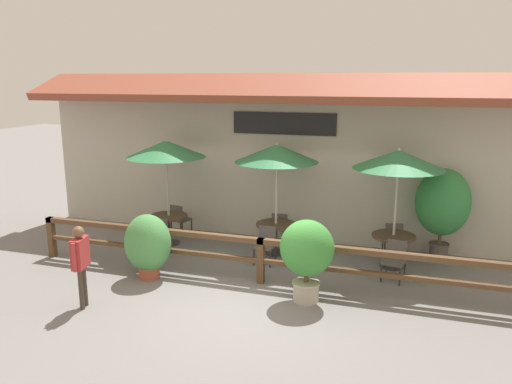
{
  "coord_description": "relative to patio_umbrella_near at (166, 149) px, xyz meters",
  "views": [
    {
      "loc": [
        2.83,
        -8.09,
        4.1
      ],
      "look_at": [
        -0.29,
        1.63,
        1.76
      ],
      "focal_mm": 35.0,
      "sensor_mm": 36.0,
      "label": 1
    }
  ],
  "objects": [
    {
      "name": "dining_table_middle",
      "position": [
        2.76,
        0.12,
        -1.82
      ],
      "size": [
        0.95,
        0.95,
        0.74
      ],
      "color": "#4C3826",
      "rests_on": "ground"
    },
    {
      "name": "potted_plant_tall_tropical",
      "position": [
        6.46,
        0.83,
        -1.08
      ],
      "size": [
        1.21,
        1.09,
        2.15
      ],
      "color": "#564C47",
      "rests_on": "ground"
    },
    {
      "name": "chair_middle_wallside",
      "position": [
        2.7,
        0.8,
        -1.96
      ],
      "size": [
        0.42,
        0.42,
        0.83
      ],
      "rotation": [
        0.0,
        0.0,
        3.15
      ],
      "color": "#514C47",
      "rests_on": "ground"
    },
    {
      "name": "potted_plant_broad_leaf",
      "position": [
        0.64,
        -2.14,
        -1.68
      ],
      "size": [
        0.98,
        0.88,
        1.38
      ],
      "color": "#9E4C33",
      "rests_on": "ground"
    },
    {
      "name": "ground_plane",
      "position": [
        2.94,
        -2.72,
        -2.42
      ],
      "size": [
        60.0,
        60.0,
        0.0
      ],
      "primitive_type": "plane",
      "color": "slate"
    },
    {
      "name": "chair_middle_streetside",
      "position": [
        2.71,
        -0.55,
        -1.96
      ],
      "size": [
        0.43,
        0.43,
        0.83
      ],
      "rotation": [
        0.0,
        0.0,
        -0.03
      ],
      "color": "#514C47",
      "rests_on": "ground"
    },
    {
      "name": "patio_railing",
      "position": [
        2.94,
        -1.67,
        -1.72
      ],
      "size": [
        10.4,
        0.14,
        0.95
      ],
      "color": "brown",
      "rests_on": "ground"
    },
    {
      "name": "patio_umbrella_middle",
      "position": [
        2.76,
        0.12,
        0.0
      ],
      "size": [
        1.93,
        1.93,
        2.66
      ],
      "color": "#B7B2A8",
      "rests_on": "ground"
    },
    {
      "name": "chair_far_streetside",
      "position": [
        5.53,
        -0.68,
        -1.96
      ],
      "size": [
        0.5,
        0.5,
        0.83
      ],
      "rotation": [
        0.0,
        0.0,
        -0.22
      ],
      "color": "#514C47",
      "rests_on": "ground"
    },
    {
      "name": "patio_umbrella_far",
      "position": [
        5.46,
        0.05,
        0.0
      ],
      "size": [
        1.93,
        1.93,
        2.66
      ],
      "color": "#B7B2A8",
      "rests_on": "ground"
    },
    {
      "name": "pedestrian",
      "position": [
        0.19,
        -3.73,
        -1.42
      ],
      "size": [
        0.28,
        0.54,
        1.55
      ],
      "rotation": [
        0.0,
        0.0,
        1.8
      ],
      "color": "#42382D",
      "rests_on": "ground"
    },
    {
      "name": "chair_far_wallside",
      "position": [
        5.42,
        0.79,
        -1.96
      ],
      "size": [
        0.49,
        0.49,
        0.83
      ],
      "rotation": [
        0.0,
        0.0,
        3.33
      ],
      "color": "#514C47",
      "rests_on": "ground"
    },
    {
      "name": "dining_table_far",
      "position": [
        5.46,
        0.05,
        -1.82
      ],
      "size": [
        0.95,
        0.95,
        0.74
      ],
      "color": "#4C3826",
      "rests_on": "ground"
    },
    {
      "name": "patio_umbrella_near",
      "position": [
        0.0,
        0.0,
        0.0
      ],
      "size": [
        1.93,
        1.93,
        2.66
      ],
      "color": "#B7B2A8",
      "rests_on": "ground"
    },
    {
      "name": "building_facade",
      "position": [
        2.94,
        1.38,
        -0.25
      ],
      "size": [
        14.28,
        1.49,
        4.23
      ],
      "color": "#BCB7A8",
      "rests_on": "ground"
    },
    {
      "name": "chair_near_streetside",
      "position": [
        0.08,
        -0.74,
        -1.96
      ],
      "size": [
        0.45,
        0.45,
        0.83
      ],
      "rotation": [
        0.0,
        0.0,
        -0.08
      ],
      "color": "#514C47",
      "rests_on": "ground"
    },
    {
      "name": "chair_near_wallside",
      "position": [
        -0.07,
        0.74,
        -1.96
      ],
      "size": [
        0.51,
        0.51,
        0.83
      ],
      "rotation": [
        0.0,
        0.0,
        2.89
      ],
      "color": "#514C47",
      "rests_on": "ground"
    },
    {
      "name": "potted_plant_corner_fern",
      "position": [
        4.01,
        -2.23,
        -1.45
      ],
      "size": [
        1.01,
        0.91,
        1.58
      ],
      "color": "#B7AD99",
      "rests_on": "ground"
    },
    {
      "name": "dining_table_near",
      "position": [
        -0.0,
        -0.0,
        -1.82
      ],
      "size": [
        0.95,
        0.95,
        0.74
      ],
      "color": "#4C3826",
      "rests_on": "ground"
    }
  ]
}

